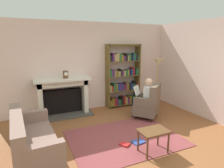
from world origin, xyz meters
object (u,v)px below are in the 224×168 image
at_px(bookshelf, 123,77).
at_px(side_table, 154,134).
at_px(mantel_clock, 66,75).
at_px(seated_reader, 145,96).
at_px(sofa_floral, 32,142).
at_px(fireplace, 63,96).
at_px(floor_lamp, 158,66).
at_px(armchair_reading, 149,104).

xyz_separation_m(bookshelf, side_table, (-0.79, -2.75, -0.59)).
height_order(mantel_clock, seated_reader, mantel_clock).
xyz_separation_m(bookshelf, sofa_floral, (-2.90, -2.00, -0.66)).
xyz_separation_m(seated_reader, side_table, (-0.84, -1.56, -0.23)).
relative_size(fireplace, floor_lamp, 0.98).
distance_m(armchair_reading, floor_lamp, 1.42).
xyz_separation_m(fireplace, sofa_floral, (-0.92, -1.97, -0.26)).
bearing_deg(side_table, floor_lamp, 51.64).
relative_size(bookshelf, floor_lamp, 1.27).
distance_m(fireplace, sofa_floral, 2.19).
bearing_deg(seated_reader, floor_lamp, 175.14).
height_order(mantel_clock, side_table, mantel_clock).
xyz_separation_m(mantel_clock, armchair_reading, (2.03, -1.14, -0.79)).
relative_size(seated_reader, sofa_floral, 0.66).
distance_m(mantel_clock, side_table, 2.96).
xyz_separation_m(bookshelf, armchair_reading, (0.13, -1.28, -0.56)).
xyz_separation_m(sofa_floral, side_table, (2.12, -0.75, 0.07)).
bearing_deg(mantel_clock, sofa_floral, -118.41).
bearing_deg(mantel_clock, armchair_reading, -29.42).
bearing_deg(bookshelf, sofa_floral, -145.43).
relative_size(fireplace, seated_reader, 1.38).
xyz_separation_m(fireplace, armchair_reading, (2.11, -1.25, -0.16)).
bearing_deg(side_table, armchair_reading, 58.04).
height_order(armchair_reading, sofa_floral, armchair_reading).
relative_size(fireplace, mantel_clock, 7.62).
bearing_deg(floor_lamp, seated_reader, -145.07).
bearing_deg(sofa_floral, seated_reader, -78.07).
height_order(fireplace, bookshelf, bookshelf).
xyz_separation_m(mantel_clock, side_table, (1.11, -2.62, -0.82)).
bearing_deg(armchair_reading, side_table, 18.25).
relative_size(bookshelf, armchair_reading, 2.10).
bearing_deg(armchair_reading, sofa_floral, -26.43).
height_order(armchair_reading, side_table, armchair_reading).
xyz_separation_m(armchair_reading, side_table, (-0.92, -1.47, -0.04)).
bearing_deg(bookshelf, fireplace, -179.06).
height_order(bookshelf, side_table, bookshelf).
bearing_deg(side_table, fireplace, 113.67).
height_order(mantel_clock, floor_lamp, floor_lamp).
xyz_separation_m(mantel_clock, floor_lamp, (2.83, -0.44, 0.14)).
relative_size(seated_reader, side_table, 2.04).
xyz_separation_m(armchair_reading, floor_lamp, (0.80, 0.70, 0.93)).
distance_m(mantel_clock, floor_lamp, 2.87).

